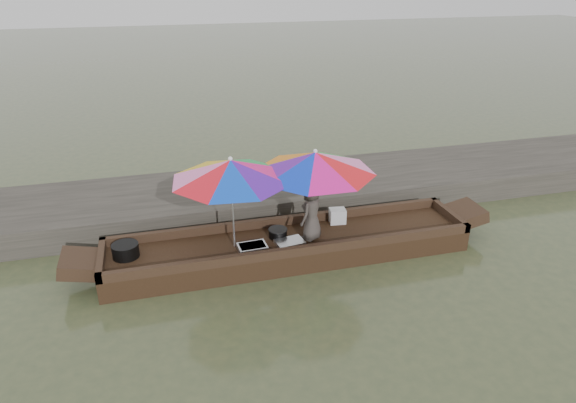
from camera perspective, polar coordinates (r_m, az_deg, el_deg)
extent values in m
plane|color=#3A442B|center=(8.82, 0.17, -6.18)|extent=(80.00, 80.00, 0.00)
cube|color=#2D2B26|center=(10.61, -2.96, 0.87)|extent=(22.00, 2.20, 0.50)
cube|color=black|center=(8.74, 0.17, -5.19)|extent=(6.12, 1.20, 0.35)
cylinder|color=black|center=(8.49, -17.61, -5.21)|extent=(0.42, 0.42, 0.22)
cube|color=silver|center=(8.32, -3.99, -5.13)|extent=(0.48, 0.34, 0.09)
cube|color=silver|center=(8.48, 0.19, -4.57)|extent=(0.50, 0.38, 0.06)
cylinder|color=black|center=(8.67, -1.13, -3.58)|extent=(0.30, 0.30, 0.14)
cube|color=silver|center=(9.18, 5.51, -1.60)|extent=(0.31, 0.25, 0.26)
imported|color=#403935|center=(8.46, 2.65, -1.14)|extent=(0.57, 0.56, 0.99)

